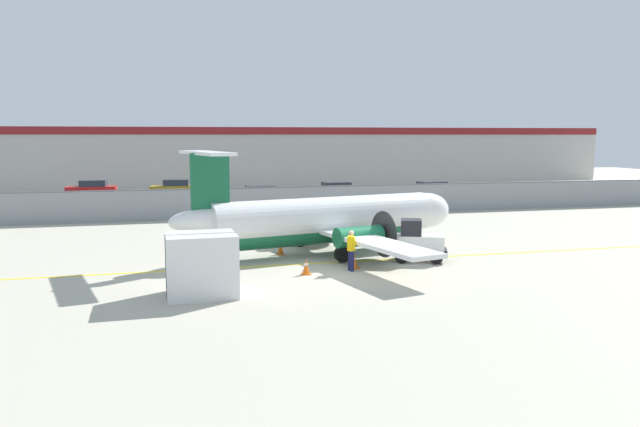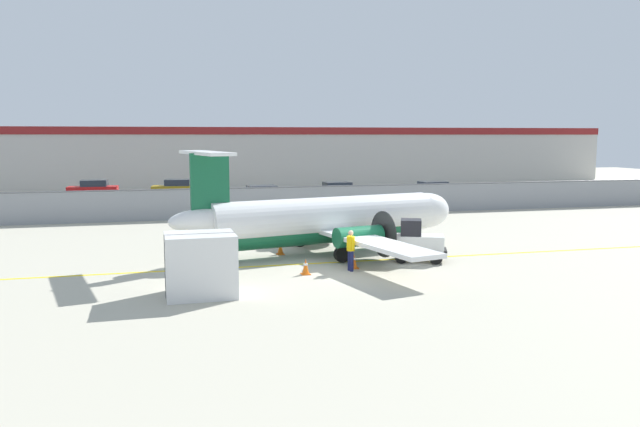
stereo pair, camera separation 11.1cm
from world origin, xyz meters
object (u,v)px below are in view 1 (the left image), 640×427
Objects in this scene: parked_car_3 at (335,191)px; traffic_cone_far_left at (280,248)px; traffic_cone_near_left at (363,237)px; traffic_cone_near_right at (354,261)px; cargo_container at (201,265)px; parked_car_1 at (175,188)px; commuter_airplane at (330,220)px; parked_car_2 at (262,196)px; baggage_tug at (418,242)px; parked_car_0 at (92,189)px; ground_crew_worker at (351,248)px; parked_car_4 at (431,191)px; traffic_cone_far_right at (306,267)px.

traffic_cone_far_left is at bearing 65.13° from parked_car_3.
traffic_cone_near_right is (-2.38, -5.98, 0.00)m from traffic_cone_near_left.
cargo_container is 0.56× the size of parked_car_1.
commuter_airplane is at bearing 44.32° from cargo_container.
cargo_container is at bearing -147.35° from commuter_airplane.
parked_car_2 reaches higher than traffic_cone_near_right.
baggage_tug is 36.70m from parked_car_0.
parked_car_2 reaches higher than traffic_cone_near_left.
parked_car_3 reaches higher than traffic_cone_near_left.
ground_crew_worker is 6.97m from traffic_cone_near_left.
parked_car_3 is (6.42, 25.72, 0.58)m from traffic_cone_near_right.
cargo_container is 0.57× the size of parked_car_2.
parked_car_1 is 1.02× the size of parked_car_3.
commuter_airplane is 19.98m from parked_car_2.
ground_crew_worker is (-3.48, -1.19, 0.10)m from baggage_tug.
parked_car_2 is 6.88m from parked_car_3.
commuter_airplane is at bearing -136.15° from traffic_cone_near_left.
parked_car_3 is at bearing -16.77° from parked_car_4.
parked_car_0 is at bearing 110.90° from traffic_cone_far_left.
parked_car_4 is (14.49, 24.26, 0.58)m from traffic_cone_near_right.
traffic_cone_near_right is 0.15× the size of parked_car_2.
traffic_cone_near_right and traffic_cone_far_right have the same top height.
parked_car_2 is at bearing 133.34° from parked_car_1.
traffic_cone_far_right is (-5.44, -1.39, -0.54)m from baggage_tug.
cargo_container reaches higher than parked_car_1.
cargo_container is (-9.76, -3.74, 0.24)m from baggage_tug.
ground_crew_worker is at bearing -138.58° from baggage_tug.
parked_car_2 is at bearing -99.80° from ground_crew_worker.
parked_car_2 is (-0.12, 23.59, 0.58)m from traffic_cone_near_right.
commuter_airplane is 3.70× the size of parked_car_2.
commuter_airplane reaches higher than parked_car_1.
parked_car_4 reaches higher than traffic_cone_far_left.
ground_crew_worker and parked_car_2 have the same top height.
traffic_cone_near_right is at bearing -57.46° from traffic_cone_far_left.
parked_car_4 is at bearing 164.75° from parked_car_0.
baggage_tug is 1.05× the size of cargo_container.
traffic_cone_far_right is at bearing -124.98° from traffic_cone_near_left.
baggage_tug is at bearing 14.30° from traffic_cone_far_right.
traffic_cone_near_left is 27.85m from parked_car_1.
parked_car_0 reaches higher than traffic_cone_far_left.
traffic_cone_far_left is at bearing 162.17° from commuter_airplane.
ground_crew_worker is at bearing 52.57° from parked_car_4.
parked_car_2 is at bearing 98.10° from traffic_cone_near_left.
traffic_cone_near_left is 1.00× the size of traffic_cone_far_left.
cargo_container is 4.98m from traffic_cone_far_right.
parked_car_1 is at bearing 129.69° from baggage_tug.
traffic_cone_near_left is at bearing 23.99° from traffic_cone_far_left.
parked_car_0 is 0.99× the size of parked_car_2.
traffic_cone_far_left is at bearing 113.49° from parked_car_0.
parked_car_2 is 0.99× the size of parked_car_4.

